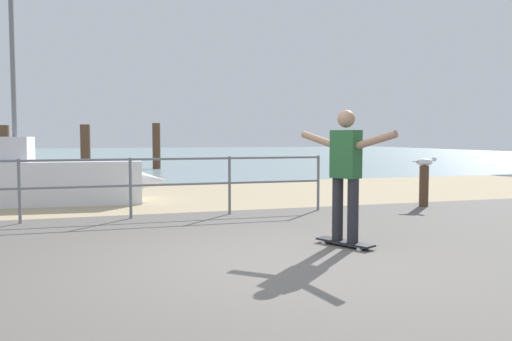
{
  "coord_description": "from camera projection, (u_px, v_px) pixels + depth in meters",
  "views": [
    {
      "loc": [
        -1.57,
        -5.36,
        1.4
      ],
      "look_at": [
        0.72,
        2.0,
        0.9
      ],
      "focal_mm": 36.52,
      "sensor_mm": 36.0,
      "label": 1
    }
  ],
  "objects": [
    {
      "name": "skateboard",
      "position": [
        345.0,
        242.0,
        6.57
      ],
      "size": [
        0.52,
        0.81,
        0.08
      ],
      "color": "black",
      "rests_on": "ground"
    },
    {
      "name": "sea_surface",
      "position": [
        117.0,
        155.0,
        39.02
      ],
      "size": [
        72.0,
        50.0,
        0.04
      ],
      "primitive_type": "cube",
      "color": "#849EA3",
      "rests_on": "ground"
    },
    {
      "name": "bollard_short",
      "position": [
        424.0,
        187.0,
        10.3
      ],
      "size": [
        0.18,
        0.18,
        0.83
      ],
      "primitive_type": "cylinder",
      "color": "#513826",
      "rests_on": "ground"
    },
    {
      "name": "sailboat",
      "position": [
        40.0,
        179.0,
        10.74
      ],
      "size": [
        5.01,
        1.68,
        5.64
      ],
      "color": "silver",
      "rests_on": "ground"
    },
    {
      "name": "groyne_post_1",
      "position": [
        5.0,
        149.0,
        19.61
      ],
      "size": [
        0.36,
        0.36,
        1.83
      ],
      "primitive_type": "cylinder",
      "color": "#513826",
      "rests_on": "ground"
    },
    {
      "name": "railing_fence",
      "position": [
        76.0,
        180.0,
        8.5
      ],
      "size": [
        8.66,
        0.05,
        1.05
      ],
      "color": "slate",
      "rests_on": "ground"
    },
    {
      "name": "seagull",
      "position": [
        425.0,
        162.0,
        10.27
      ],
      "size": [
        0.47,
        0.24,
        0.18
      ],
      "color": "white",
      "rests_on": "bollard_short"
    },
    {
      "name": "groyne_post_2",
      "position": [
        85.0,
        148.0,
        20.61
      ],
      "size": [
        0.39,
        0.39,
        1.88
      ],
      "primitive_type": "cylinder",
      "color": "#513826",
      "rests_on": "ground"
    },
    {
      "name": "groyne_post_3",
      "position": [
        156.0,
        146.0,
        22.43
      ],
      "size": [
        0.34,
        0.34,
        1.99
      ],
      "primitive_type": "cylinder",
      "color": "#513826",
      "rests_on": "ground"
    },
    {
      "name": "beach_strip",
      "position": [
        165.0,
        196.0,
        12.34
      ],
      "size": [
        24.0,
        6.0,
        0.04
      ],
      "primitive_type": "cube",
      "color": "tan",
      "rests_on": "ground"
    },
    {
      "name": "ground_plane",
      "position": [
        279.0,
        292.0,
        4.71
      ],
      "size": [
        24.0,
        10.0,
        0.04
      ],
      "primitive_type": "cube",
      "color": "#605B56",
      "rests_on": "ground"
    },
    {
      "name": "skateboarder",
      "position": [
        346.0,
        167.0,
        6.51
      ],
      "size": [
        0.7,
        1.34,
        1.65
      ],
      "color": "#26262B",
      "rests_on": "skateboard"
    }
  ]
}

